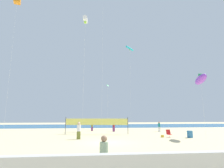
% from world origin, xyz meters
% --- Properties ---
extents(ground_plane, '(120.00, 120.00, 0.00)m').
position_xyz_m(ground_plane, '(0.00, 0.00, 0.00)').
color(ground_plane, beige).
extents(ocean_band, '(120.00, 20.00, 0.01)m').
position_xyz_m(ocean_band, '(0.00, 32.55, 0.00)').
color(ocean_band, '#28608C').
rests_on(ocean_band, ground).
extents(boardwalk_ledge, '(28.00, 0.44, 1.05)m').
position_xyz_m(boardwalk_ledge, '(0.00, -10.54, 0.52)').
color(boardwalk_ledge, beige).
rests_on(boardwalk_ledge, ground).
extents(mother_figure, '(0.38, 0.38, 1.64)m').
position_xyz_m(mother_figure, '(-0.89, -9.60, 0.88)').
color(mother_figure, navy).
rests_on(mother_figure, ground).
extents(toddler_figure, '(0.21, 0.21, 0.90)m').
position_xyz_m(toddler_figure, '(-0.53, -9.66, 0.48)').
color(toddler_figure, '#EA7260').
rests_on(toddler_figure, ground).
extents(beachgoer_white_shirt, '(0.43, 0.43, 1.87)m').
position_xyz_m(beachgoer_white_shirt, '(-2.81, 3.05, 1.00)').
color(beachgoer_white_shirt, olive).
rests_on(beachgoer_white_shirt, ground).
extents(beachgoer_maroon_shirt, '(0.39, 0.39, 1.70)m').
position_xyz_m(beachgoer_maroon_shirt, '(2.30, 12.83, 0.91)').
color(beachgoer_maroon_shirt, '#7A3872').
rests_on(beachgoer_maroon_shirt, ground).
extents(beachgoer_teal_shirt, '(0.37, 0.37, 1.63)m').
position_xyz_m(beachgoer_teal_shirt, '(9.84, 11.94, 0.87)').
color(beachgoer_teal_shirt, white).
rests_on(beachgoer_teal_shirt, ground).
extents(beachgoer_olive_shirt, '(0.35, 0.35, 1.54)m').
position_xyz_m(beachgoer_olive_shirt, '(-1.29, 14.67, 0.82)').
color(beachgoer_olive_shirt, '#7A3872').
rests_on(beachgoer_olive_shirt, ground).
extents(folding_beach_chair, '(0.52, 0.65, 0.89)m').
position_xyz_m(folding_beach_chair, '(7.98, 3.96, 0.47)').
color(folding_beach_chair, red).
rests_on(folding_beach_chair, ground).
extents(trash_barrel, '(0.65, 0.65, 0.80)m').
position_xyz_m(trash_barrel, '(10.21, 3.09, 0.40)').
color(trash_barrel, teal).
rests_on(trash_barrel, ground).
extents(volleyball_net, '(8.91, 1.33, 2.40)m').
position_xyz_m(volleyball_net, '(-0.69, 8.59, 1.64)').
color(volleyball_net, '#4C4C51').
rests_on(volleyball_net, ground).
extents(beach_handbag, '(0.34, 0.17, 0.27)m').
position_xyz_m(beach_handbag, '(7.10, 3.81, 0.14)').
color(beach_handbag, gold).
rests_on(beach_handbag, ground).
extents(kite_cyan_tube, '(1.96, 2.15, 16.32)m').
position_xyz_m(kite_cyan_tube, '(6.05, 16.37, 16.07)').
color(kite_cyan_tube, silver).
rests_on(kite_cyan_tube, ground).
extents(kite_green_diamond, '(0.66, 0.67, 8.07)m').
position_xyz_m(kite_green_diamond, '(1.35, 13.38, 7.75)').
color(kite_green_diamond, silver).
rests_on(kite_green_diamond, ground).
extents(kite_violet_inflatable, '(1.32, 2.86, 7.67)m').
position_xyz_m(kite_violet_inflatable, '(11.79, 2.46, 6.95)').
color(kite_violet_inflatable, silver).
rests_on(kite_violet_inflatable, ground).
extents(kite_white_tube, '(0.62, 1.26, 14.70)m').
position_xyz_m(kite_white_tube, '(-2.44, 3.21, 14.36)').
color(kite_white_tube, silver).
rests_on(kite_white_tube, ground).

